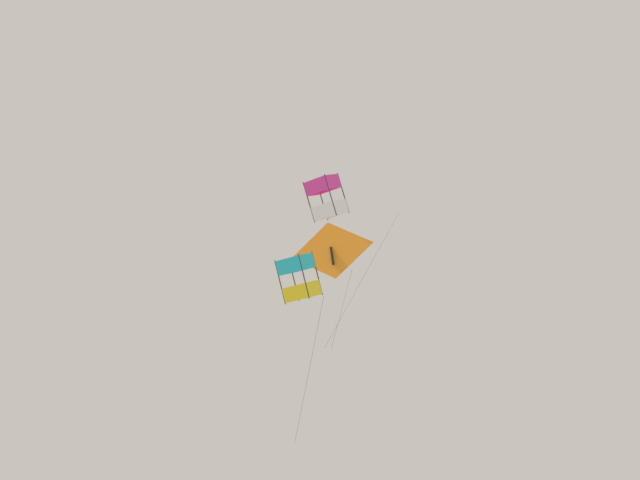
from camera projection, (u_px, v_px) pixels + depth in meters
name	position (u px, v px, depth m)	size (l,w,h in m)	color
kite_box_near_right	(326.00, 198.00, 41.00)	(4.58, 4.02, 9.75)	#DB2D93
kite_box_highest	(299.00, 278.00, 34.44)	(2.00, 2.20, 7.79)	#1EB2C6
kite_delta_near_left	(332.00, 251.00, 40.13)	(2.99, 1.84, 5.92)	orange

